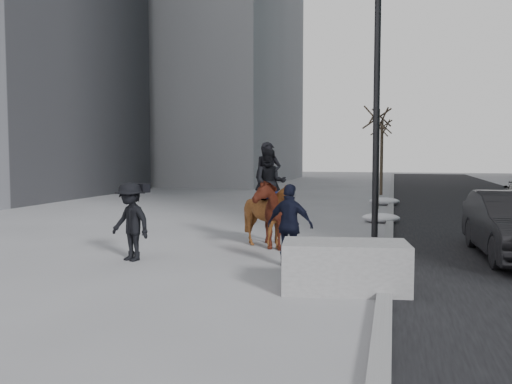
# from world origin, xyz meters

# --- Properties ---
(ground) EXTENTS (120.00, 120.00, 0.00)m
(ground) POSITION_xyz_m (0.00, 0.00, 0.00)
(ground) COLOR gray
(ground) RESTS_ON ground
(road) EXTENTS (8.00, 90.00, 0.01)m
(road) POSITION_xyz_m (7.00, 10.00, 0.01)
(road) COLOR black
(road) RESTS_ON ground
(curb) EXTENTS (0.25, 90.00, 0.12)m
(curb) POSITION_xyz_m (3.00, 10.00, 0.06)
(curb) COLOR gray
(curb) RESTS_ON ground
(planter) EXTENTS (2.29, 1.37, 0.86)m
(planter) POSITION_xyz_m (2.32, -1.59, 0.43)
(planter) COLOR gray
(planter) RESTS_ON ground
(tree_near) EXTENTS (1.20, 1.20, 4.78)m
(tree_near) POSITION_xyz_m (2.40, 12.98, 2.39)
(tree_near) COLOR #382F21
(tree_near) RESTS_ON ground
(tree_far) EXTENTS (1.20, 1.20, 4.75)m
(tree_far) POSITION_xyz_m (2.40, 21.08, 2.37)
(tree_far) COLOR #3D3124
(tree_far) RESTS_ON ground
(mounted_left) EXTENTS (1.62, 2.29, 2.70)m
(mounted_left) POSITION_xyz_m (-0.05, 2.53, 1.00)
(mounted_left) COLOR #48180E
(mounted_left) RESTS_ON ground
(mounted_right) EXTENTS (1.60, 1.73, 2.52)m
(mounted_right) POSITION_xyz_m (0.05, 2.33, 1.01)
(mounted_right) COLOR #45260D
(mounted_right) RESTS_ON ground
(feeder) EXTENTS (1.10, 0.96, 1.75)m
(feeder) POSITION_xyz_m (1.00, 0.22, 0.88)
(feeder) COLOR black
(feeder) RESTS_ON ground
(camera_crew) EXTENTS (1.30, 1.05, 1.75)m
(camera_crew) POSITION_xyz_m (-2.57, -0.06, 0.89)
(camera_crew) COLOR black
(camera_crew) RESTS_ON ground
(lamppost) EXTENTS (0.25, 2.07, 9.09)m
(lamppost) POSITION_xyz_m (2.60, 4.66, 4.99)
(lamppost) COLOR black
(lamppost) RESTS_ON ground
(snow_piles) EXTENTS (1.41, 13.55, 0.36)m
(snow_piles) POSITION_xyz_m (2.70, 8.51, 0.17)
(snow_piles) COLOR silver
(snow_piles) RESTS_ON ground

